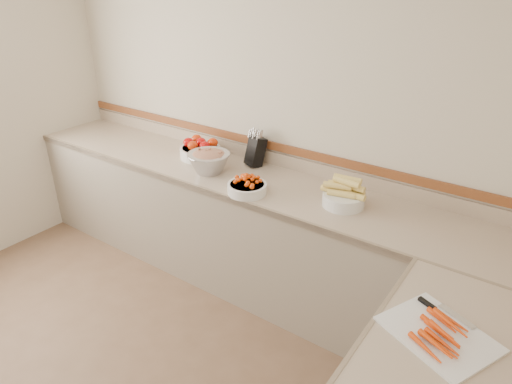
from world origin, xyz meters
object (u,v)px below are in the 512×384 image
Objects in this scene: corn_bowl at (344,196)px; cutting_board at (438,333)px; tomato_bowl at (200,150)px; rhubarb_bowl at (209,160)px; knife_block at (256,151)px; cherry_tomato_bowl at (247,186)px.

corn_bowl is 1.16m from cutting_board.
corn_bowl reaches higher than cutting_board.
rhubarb_bowl reaches higher than tomato_bowl.
cutting_board is (1.65, -1.05, -0.10)m from knife_block.
tomato_bowl is (-0.45, -0.12, -0.05)m from knife_block.
rhubarb_bowl is at bearing -175.39° from corn_bowl.
tomato_bowl is 1.21× the size of cherry_tomato_bowl.
knife_block is 0.99× the size of corn_bowl.
knife_block reaches higher than corn_bowl.
knife_block is at bearing 165.08° from corn_bowl.
knife_block is 0.47m from tomato_bowl.
cutting_board is at bearing -23.72° from tomato_bowl.
tomato_bowl is 1.02× the size of rhubarb_bowl.
corn_bowl is (1.29, -0.10, 0.00)m from tomato_bowl.
knife_block is 1.96m from cutting_board.
corn_bowl reaches higher than rhubarb_bowl.
tomato_bowl is at bearing -164.64° from knife_block.
knife_block reaches higher than cherry_tomato_bowl.
cherry_tomato_bowl is 0.64m from corn_bowl.
cutting_board is (1.85, -0.74, -0.08)m from rhubarb_bowl.
knife_block is 0.87m from corn_bowl.
knife_block is 0.49m from cherry_tomato_bowl.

